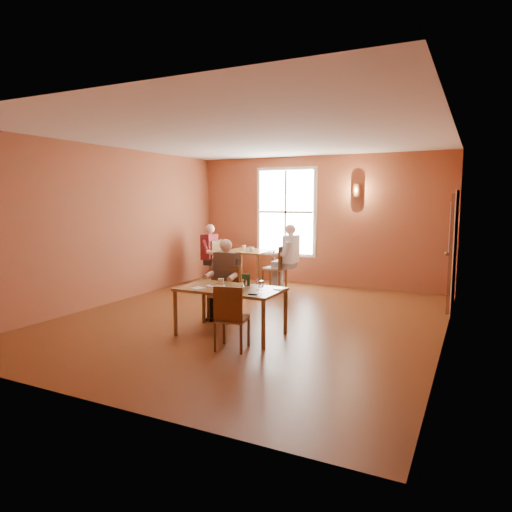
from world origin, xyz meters
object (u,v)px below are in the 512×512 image
at_px(diner_white, 276,258).
at_px(diner_maroon, 223,255).
at_px(main_table, 231,311).
at_px(diner_main, 222,283).
at_px(chair_empty, 232,317).
at_px(second_table, 249,269).
at_px(chair_diner_main, 223,294).
at_px(chair_diner_maroon, 224,263).
at_px(chair_diner_white, 275,267).

relative_size(diner_white, diner_maroon, 1.02).
relative_size(main_table, diner_main, 1.17).
relative_size(diner_main, chair_empty, 1.46).
distance_m(second_table, diner_maroon, 0.73).
bearing_deg(chair_empty, diner_white, 94.46).
bearing_deg(chair_diner_main, diner_maroon, -59.70).
height_order(diner_white, chair_diner_maroon, diner_white).
height_order(main_table, chair_diner_main, chair_diner_main).
relative_size(main_table, second_table, 1.59).
relative_size(diner_main, diner_white, 0.92).
distance_m(chair_diner_main, chair_diner_maroon, 3.26).
relative_size(main_table, diner_white, 1.08).
height_order(main_table, diner_maroon, diner_maroon).
bearing_deg(main_table, chair_diner_white, 103.32).
height_order(chair_diner_white, diner_white, diner_white).
height_order(chair_diner_main, diner_white, diner_white).
bearing_deg(second_table, diner_white, 0.00).
height_order(diner_main, chair_diner_maroon, diner_main).
distance_m(chair_diner_maroon, diner_maroon, 0.17).
distance_m(chair_empty, diner_white, 4.20).
bearing_deg(second_table, chair_diner_main, -71.01).
xyz_separation_m(diner_main, diner_white, (-0.29, 2.86, 0.06)).
bearing_deg(diner_maroon, chair_empty, 31.68).
distance_m(chair_empty, diner_maroon, 4.75).
relative_size(diner_main, chair_diner_maroon, 1.24).
relative_size(chair_empty, chair_diner_white, 0.90).
distance_m(chair_diner_main, diner_maroon, 3.29).
height_order(chair_diner_white, chair_diner_maroon, chair_diner_maroon).
bearing_deg(chair_diner_white, chair_empty, -163.95).
bearing_deg(diner_white, chair_diner_white, 90.00).
relative_size(second_table, diner_white, 0.68).
height_order(second_table, diner_maroon, diner_maroon).
distance_m(chair_empty, chair_diner_maroon, 4.73).
height_order(chair_diner_main, chair_diner_white, chair_diner_white).
bearing_deg(main_table, diner_maroon, 121.76).
xyz_separation_m(chair_diner_main, diner_main, (0.00, -0.03, 0.19)).
xyz_separation_m(chair_empty, chair_diner_white, (-1.16, 4.04, 0.05)).
bearing_deg(diner_maroon, diner_white, 90.00).
xyz_separation_m(chair_diner_white, diner_maroon, (-1.33, 0.00, 0.20)).
bearing_deg(diner_maroon, second_table, 90.00).
distance_m(main_table, diner_main, 0.85).
relative_size(chair_empty, diner_white, 0.63).
xyz_separation_m(chair_diner_white, diner_white, (0.03, 0.00, 0.21)).
xyz_separation_m(chair_diner_main, chair_diner_white, (-0.32, 2.83, 0.04)).
bearing_deg(diner_white, diner_maroon, 90.00).
height_order(chair_diner_maroon, diner_maroon, diner_maroon).
bearing_deg(chair_diner_main, chair_empty, 124.75).
xyz_separation_m(chair_diner_main, chair_diner_maroon, (-1.62, 2.83, 0.06)).
xyz_separation_m(second_table, chair_diner_white, (0.65, 0.00, 0.07)).
bearing_deg(chair_diner_maroon, chair_empty, 31.37).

